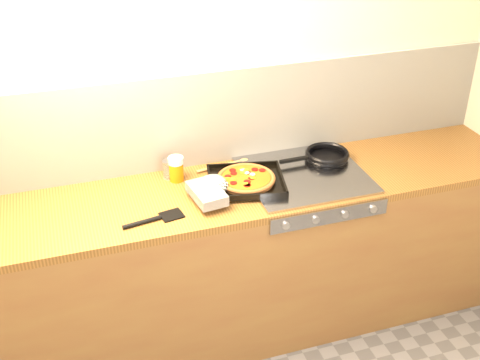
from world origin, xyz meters
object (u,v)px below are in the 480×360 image
object	(u,v)px
pizza_on_tray	(235,182)
juice_glass	(176,169)
frying_pan	(326,156)
tomato_can	(170,169)

from	to	relation	value
pizza_on_tray	juice_glass	size ratio (longest dim) A/B	4.02
frying_pan	juice_glass	xyz separation A→B (m)	(-0.79, 0.05, 0.03)
tomato_can	juice_glass	world-z (taller)	juice_glass
pizza_on_tray	juice_glass	bearing A→B (deg)	144.29
pizza_on_tray	frying_pan	size ratio (longest dim) A/B	1.32
tomato_can	juice_glass	bearing A→B (deg)	-51.92
tomato_can	pizza_on_tray	bearing A→B (deg)	-37.68
frying_pan	tomato_can	xyz separation A→B (m)	(-0.82, 0.09, 0.01)
frying_pan	pizza_on_tray	bearing A→B (deg)	-166.86
juice_glass	frying_pan	bearing A→B (deg)	-3.81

